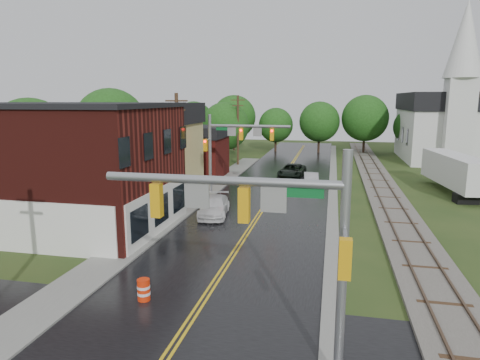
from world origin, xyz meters
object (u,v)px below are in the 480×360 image
(pickup_white, at_px, (214,207))
(construction_barrel, at_px, (144,290))
(traffic_signal_near, at_px, (269,224))
(utility_pole_b, at_px, (178,148))
(semi_trailer, at_px, (455,170))
(utility_pole_c, at_px, (238,129))
(brick_building, at_px, (60,166))
(tree_left_b, at_px, (112,126))
(suv_dark, at_px, (292,171))
(church, at_px, (444,119))
(traffic_signal_far, at_px, (233,140))
(tree_left_a, at_px, (32,140))
(tree_left_e, at_px, (226,127))
(sedan_silver, at_px, (311,180))
(tree_left_c, at_px, (175,132))

(pickup_white, distance_m, construction_barrel, 13.74)
(traffic_signal_near, height_order, utility_pole_b, utility_pole_b)
(pickup_white, bearing_deg, traffic_signal_near, -77.08)
(traffic_signal_near, height_order, semi_trailer, traffic_signal_near)
(traffic_signal_near, relative_size, utility_pole_c, 0.82)
(brick_building, distance_m, tree_left_b, 17.80)
(suv_dark, bearing_deg, church, 47.75)
(traffic_signal_far, relative_size, suv_dark, 1.38)
(pickup_white, height_order, construction_barrel, pickup_white)
(tree_left_a, xyz_separation_m, suv_dark, (20.80, 14.71, -4.37))
(traffic_signal_near, distance_m, utility_pole_c, 43.24)
(church, height_order, semi_trailer, church)
(traffic_signal_near, relative_size, suv_dark, 1.38)
(traffic_signal_far, distance_m, semi_trailer, 20.48)
(utility_pole_c, height_order, tree_left_a, utility_pole_c)
(traffic_signal_near, bearing_deg, construction_barrel, 146.39)
(pickup_white, bearing_deg, utility_pole_b, 139.58)
(church, distance_m, tree_left_e, 29.91)
(church, bearing_deg, tree_left_b, -150.01)
(sedan_silver, xyz_separation_m, construction_barrel, (-5.75, -26.30, -0.18))
(brick_building, relative_size, semi_trailer, 1.29)
(utility_pole_c, bearing_deg, tree_left_b, -132.39)
(tree_left_b, height_order, semi_trailer, tree_left_b)
(brick_building, distance_m, sedan_silver, 23.62)
(church, height_order, utility_pole_c, church)
(traffic_signal_far, xyz_separation_m, sedan_silver, (6.71, 5.27, -4.31))
(brick_building, relative_size, construction_barrel, 14.81)
(tree_left_e, relative_size, semi_trailer, 0.73)
(sedan_silver, relative_size, semi_trailer, 0.36)
(traffic_signal_far, relative_size, tree_left_e, 0.90)
(utility_pole_c, bearing_deg, tree_left_e, 137.16)
(church, distance_m, traffic_signal_near, 54.32)
(traffic_signal_far, distance_m, sedan_silver, 9.56)
(church, relative_size, construction_barrel, 20.71)
(church, xyz_separation_m, sedan_silver, (-16.75, -21.47, -5.17))
(suv_dark, xyz_separation_m, pickup_white, (-4.15, -16.92, -0.03))
(utility_pole_b, distance_m, tree_left_e, 23.99)
(suv_dark, height_order, semi_trailer, semi_trailer)
(utility_pole_c, xyz_separation_m, construction_barrel, (4.30, -38.03, -4.24))
(utility_pole_b, bearing_deg, tree_left_b, 138.14)
(traffic_signal_near, height_order, sedan_silver, traffic_signal_near)
(tree_left_e, xyz_separation_m, suv_dark, (9.80, -9.29, -4.07))
(brick_building, relative_size, tree_left_c, 1.87)
(traffic_signal_far, relative_size, utility_pole_b, 0.82)
(tree_left_b, bearing_deg, brick_building, -72.39)
(semi_trailer, bearing_deg, tree_left_a, -164.47)
(tree_left_b, bearing_deg, tree_left_a, -101.31)
(traffic_signal_far, relative_size, pickup_white, 1.51)
(traffic_signal_near, height_order, tree_left_a, tree_left_a)
(traffic_signal_near, xyz_separation_m, tree_left_c, (-17.32, 37.90, -0.46))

